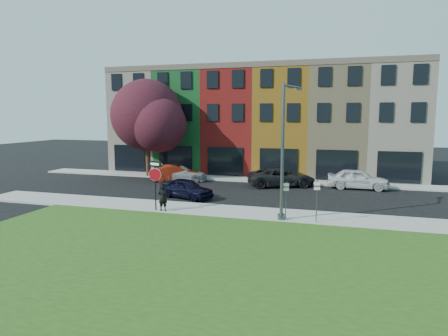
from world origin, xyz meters
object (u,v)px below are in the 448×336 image
(sedan_near, at_px, (186,188))
(stop_sign, at_px, (155,175))
(street_lamp, at_px, (284,152))
(man, at_px, (163,198))

(sedan_near, bearing_deg, stop_sign, -164.15)
(street_lamp, bearing_deg, sedan_near, 165.98)
(stop_sign, distance_m, street_lamp, 7.76)
(sedan_near, bearing_deg, street_lamp, -99.89)
(man, height_order, sedan_near, man)
(stop_sign, distance_m, man, 1.41)
(stop_sign, height_order, sedan_near, stop_sign)
(sedan_near, height_order, street_lamp, street_lamp)
(man, relative_size, street_lamp, 0.22)
(man, height_order, street_lamp, street_lamp)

